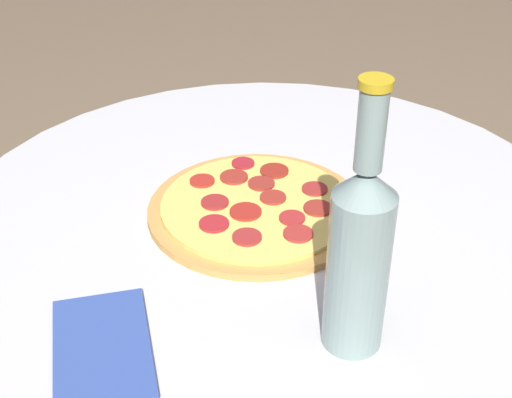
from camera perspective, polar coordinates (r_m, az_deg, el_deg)
The scene contains 4 objects.
table at distance 1.04m, azimuth 0.93°, elevation -8.82°, with size 0.84×0.84×0.74m.
pizza at distance 0.93m, azimuth 0.01°, elevation -0.61°, with size 0.28×0.28×0.02m.
beer_bottle at distance 0.68m, azimuth 8.26°, elevation -4.26°, with size 0.06×0.06×0.29m.
napkin at distance 0.75m, azimuth -12.22°, elevation -11.57°, with size 0.16×0.10×0.01m.
Camera 1 is at (-0.75, 0.18, 1.26)m, focal length 50.00 mm.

